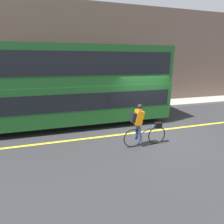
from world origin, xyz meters
TOP-DOWN VIEW (x-y plane):
  - ground_plane at (0.00, 0.00)m, footprint 80.00×80.00m
  - road_center_line at (0.00, 0.09)m, footprint 50.00×0.14m
  - sidewalk_curb at (0.00, 4.67)m, footprint 60.00×1.85m
  - building_facade at (0.00, 5.74)m, footprint 60.00×0.30m
  - bus at (-3.51, 2.12)m, footprint 9.97×2.56m
  - cyclist_on_bike at (-1.08, -1.16)m, footprint 1.76×0.32m
  - trash_bin at (1.59, 4.57)m, footprint 0.49×0.49m

SIDE VIEW (x-z plane):
  - ground_plane at x=0.00m, z-range 0.00..0.00m
  - road_center_line at x=0.00m, z-range 0.00..0.01m
  - sidewalk_curb at x=0.00m, z-range 0.00..0.13m
  - trash_bin at x=1.59m, z-range 0.13..1.17m
  - cyclist_on_bike at x=-1.08m, z-range 0.06..1.75m
  - bus at x=-3.51m, z-range 0.22..4.11m
  - building_facade at x=0.00m, z-range 0.00..6.84m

